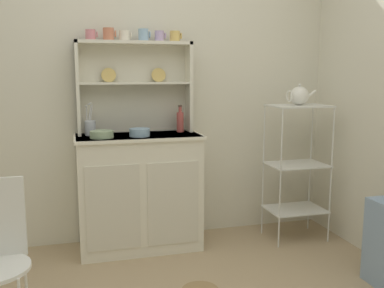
% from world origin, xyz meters
% --- Properties ---
extents(wall_back, '(3.84, 0.05, 2.50)m').
position_xyz_m(wall_back, '(0.00, 1.62, 1.25)').
color(wall_back, silver).
rests_on(wall_back, ground).
extents(hutch_cabinet, '(0.94, 0.45, 0.88)m').
position_xyz_m(hutch_cabinet, '(-0.03, 1.37, 0.45)').
color(hutch_cabinet, silver).
rests_on(hutch_cabinet, ground).
extents(hutch_shelf_unit, '(0.87, 0.18, 0.70)m').
position_xyz_m(hutch_shelf_unit, '(-0.03, 1.53, 1.29)').
color(hutch_shelf_unit, silver).
rests_on(hutch_shelf_unit, hutch_cabinet).
extents(bakers_rack, '(0.46, 0.33, 1.09)m').
position_xyz_m(bakers_rack, '(1.23, 1.24, 0.66)').
color(bakers_rack, silver).
rests_on(bakers_rack, ground).
extents(cup_rose_0, '(0.09, 0.07, 0.08)m').
position_xyz_m(cup_rose_0, '(-0.34, 1.49, 1.62)').
color(cup_rose_0, '#D17A84').
rests_on(cup_rose_0, hutch_shelf_unit).
extents(cup_terracotta_1, '(0.09, 0.08, 0.09)m').
position_xyz_m(cup_terracotta_1, '(-0.21, 1.49, 1.63)').
color(cup_terracotta_1, '#C67556').
rests_on(cup_terracotta_1, hutch_shelf_unit).
extents(cup_cream_2, '(0.09, 0.08, 0.08)m').
position_xyz_m(cup_cream_2, '(-0.10, 1.49, 1.62)').
color(cup_cream_2, silver).
rests_on(cup_cream_2, hutch_shelf_unit).
extents(cup_sky_3, '(0.09, 0.08, 0.09)m').
position_xyz_m(cup_sky_3, '(0.04, 1.49, 1.63)').
color(cup_sky_3, '#8EB2D1').
rests_on(cup_sky_3, hutch_shelf_unit).
extents(cup_lilac_4, '(0.08, 0.07, 0.08)m').
position_xyz_m(cup_lilac_4, '(0.17, 1.49, 1.62)').
color(cup_lilac_4, '#B79ECC').
rests_on(cup_lilac_4, hutch_shelf_unit).
extents(cup_gold_5, '(0.09, 0.08, 0.08)m').
position_xyz_m(cup_gold_5, '(0.29, 1.49, 1.62)').
color(cup_gold_5, '#DBB760').
rests_on(cup_gold_5, hutch_shelf_unit).
extents(bowl_mixing_large, '(0.17, 0.17, 0.05)m').
position_xyz_m(bowl_mixing_large, '(-0.30, 1.29, 0.91)').
color(bowl_mixing_large, '#9EB78E').
rests_on(bowl_mixing_large, hutch_cabinet).
extents(bowl_floral_medium, '(0.15, 0.15, 0.06)m').
position_xyz_m(bowl_floral_medium, '(-0.03, 1.29, 0.91)').
color(bowl_floral_medium, '#8EB2D1').
rests_on(bowl_floral_medium, hutch_cabinet).
extents(jam_bottle, '(0.06, 0.06, 0.21)m').
position_xyz_m(jam_bottle, '(0.32, 1.45, 0.97)').
color(jam_bottle, '#B74C47').
rests_on(jam_bottle, hutch_cabinet).
extents(utensil_jar, '(0.08, 0.08, 0.24)m').
position_xyz_m(utensil_jar, '(-0.38, 1.45, 0.94)').
color(utensil_jar, '#B2B7C6').
rests_on(utensil_jar, hutch_cabinet).
extents(porcelain_teapot, '(0.24, 0.15, 0.17)m').
position_xyz_m(porcelain_teapot, '(1.22, 1.24, 1.17)').
color(porcelain_teapot, white).
rests_on(porcelain_teapot, bakers_rack).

